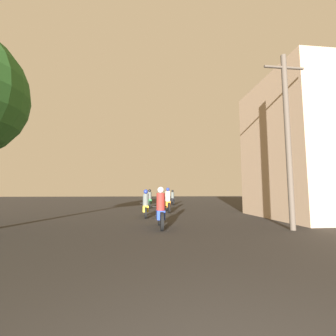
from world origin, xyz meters
TOP-DOWN VIEW (x-y plane):
  - motorcycle_blue at (0.03, 7.70)m, footprint 0.60×2.01m
  - motorcycle_yellow at (-0.51, 11.42)m, footprint 0.60×1.93m
  - motorcycle_orange at (1.00, 14.18)m, footprint 0.60×2.11m
  - motorcycle_green at (-0.13, 18.17)m, footprint 0.60×2.11m
  - motorcycle_black at (2.31, 22.04)m, footprint 0.60×2.03m
  - building_right_near at (8.26, 9.97)m, footprint 5.18×5.89m
  - utility_pole_near at (4.72, 6.69)m, footprint 1.60×0.20m

SIDE VIEW (x-z plane):
  - motorcycle_yellow at x=-0.51m, z-range -0.15..1.34m
  - motorcycle_black at x=2.31m, z-range -0.15..1.37m
  - motorcycle_green at x=-0.13m, z-range -0.16..1.40m
  - motorcycle_blue at x=0.03m, z-range -0.15..1.40m
  - motorcycle_orange at x=1.00m, z-range -0.16..1.47m
  - utility_pole_near at x=4.72m, z-range 0.16..6.80m
  - building_right_near at x=8.26m, z-range 0.00..7.37m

